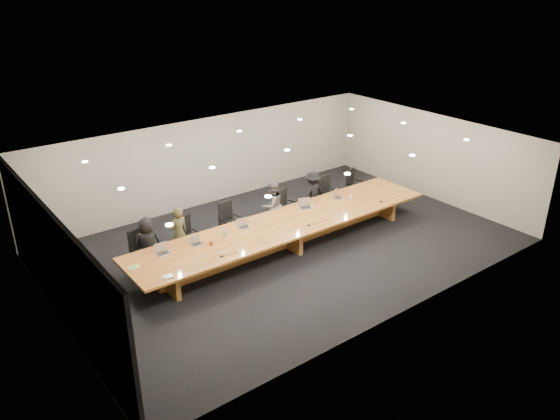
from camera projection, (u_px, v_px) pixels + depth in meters
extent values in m
plane|color=black|center=(287.00, 247.00, 14.94)|extent=(12.00, 12.00, 0.00)
cube|color=silver|center=(209.00, 161.00, 17.29)|extent=(12.00, 0.02, 2.80)
cube|color=black|center=(57.00, 269.00, 11.10)|extent=(0.08, 7.84, 2.74)
cube|color=brown|center=(287.00, 223.00, 14.65)|extent=(9.00, 1.80, 0.06)
cube|color=brown|center=(287.00, 236.00, 14.80)|extent=(7.65, 0.15, 0.69)
cube|color=brown|center=(166.00, 277.00, 12.81)|extent=(0.12, 1.26, 0.69)
cube|color=brown|center=(287.00, 236.00, 14.80)|extent=(0.12, 1.26, 0.69)
cube|color=brown|center=(379.00, 204.00, 16.79)|extent=(0.12, 1.26, 0.69)
imported|color=black|center=(148.00, 244.00, 13.56)|extent=(0.79, 0.63, 1.42)
imported|color=#3F3C22|center=(179.00, 233.00, 14.11)|extent=(0.55, 0.39, 1.43)
imported|color=#565658|center=(272.00, 206.00, 15.67)|extent=(0.78, 0.63, 1.49)
imported|color=black|center=(312.00, 193.00, 16.66)|extent=(0.94, 0.58, 1.39)
cylinder|color=#ACBCB6|center=(224.00, 234.00, 13.79)|extent=(0.07, 0.07, 0.19)
cylinder|color=brown|center=(211.00, 243.00, 13.39)|extent=(0.09, 0.09, 0.11)
cone|color=silver|center=(312.00, 207.00, 15.43)|extent=(0.10, 0.10, 0.10)
cone|color=white|center=(351.00, 197.00, 16.14)|extent=(0.09, 0.09, 0.10)
cube|color=silver|center=(134.00, 267.00, 12.41)|extent=(0.26, 0.21, 0.01)
cube|color=#5FC835|center=(134.00, 266.00, 12.40)|extent=(0.17, 0.11, 0.02)
cube|color=silver|center=(168.00, 277.00, 12.01)|extent=(0.23, 0.18, 0.03)
cone|color=black|center=(222.00, 256.00, 12.89)|extent=(0.11, 0.11, 0.03)
cone|color=black|center=(309.00, 225.00, 14.45)|extent=(0.15, 0.15, 0.03)
cone|color=black|center=(381.00, 201.00, 15.91)|extent=(0.14, 0.14, 0.03)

